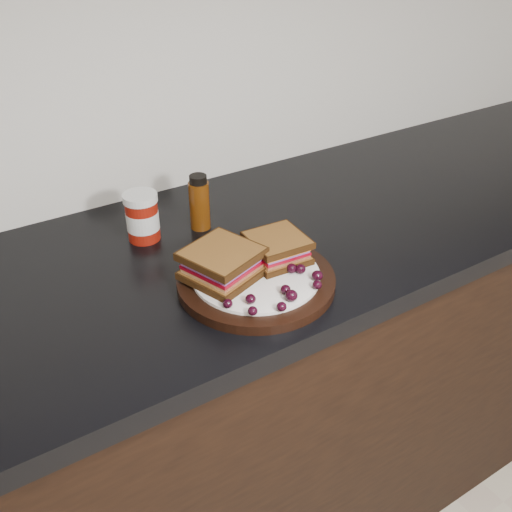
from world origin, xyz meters
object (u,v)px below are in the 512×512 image
(condiment_jar, at_px, (142,217))
(oil_bottle, at_px, (199,202))
(sandwich_left, at_px, (222,263))
(plate, at_px, (256,280))

(condiment_jar, height_order, oil_bottle, oil_bottle)
(condiment_jar, relative_size, oil_bottle, 0.85)
(sandwich_left, bearing_deg, oil_bottle, 53.22)
(sandwich_left, bearing_deg, condiment_jar, 83.04)
(plate, distance_m, sandwich_left, 0.07)
(condiment_jar, bearing_deg, sandwich_left, -77.56)
(plate, bearing_deg, sandwich_left, 156.13)
(plate, relative_size, oil_bottle, 2.40)
(oil_bottle, bearing_deg, condiment_jar, 170.77)
(plate, xyz_separation_m, oil_bottle, (0.01, 0.23, 0.05))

